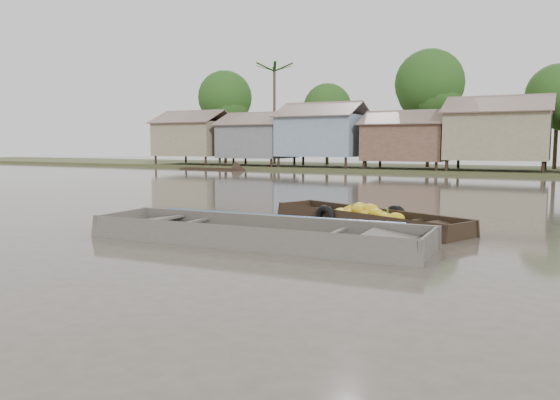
% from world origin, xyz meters
% --- Properties ---
extents(ground, '(120.00, 120.00, 0.00)m').
position_xyz_m(ground, '(0.00, 0.00, 0.00)').
color(ground, '#494338').
rests_on(ground, ground).
extents(riverbank, '(120.00, 12.47, 10.22)m').
position_xyz_m(riverbank, '(3.03, 31.86, 3.07)').
color(riverbank, '#384723').
rests_on(riverbank, ground).
extents(banana_boat, '(5.85, 3.59, 0.80)m').
position_xyz_m(banana_boat, '(1.91, 2.81, 0.17)').
color(banana_boat, black).
rests_on(banana_boat, ground).
extents(viewer_boat, '(7.68, 2.26, 0.61)m').
position_xyz_m(viewer_boat, '(0.63, -0.60, 0.06)').
color(viewer_boat, '#49453E').
rests_on(viewer_boat, ground).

